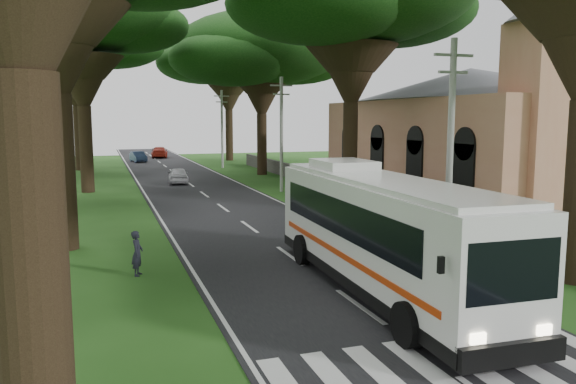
{
  "coord_description": "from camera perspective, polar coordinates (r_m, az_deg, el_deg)",
  "views": [
    {
      "loc": [
        -6.63,
        -11.51,
        5.18
      ],
      "look_at": [
        0.54,
        9.82,
        2.2
      ],
      "focal_mm": 35.0,
      "sensor_mm": 36.0,
      "label": 1
    }
  ],
  "objects": [
    {
      "name": "tree_l_midb",
      "position": [
        42.09,
        -20.39,
        16.54
      ],
      "size": [
        12.52,
        12.52,
        14.98
      ],
      "color": "black",
      "rests_on": "ground"
    },
    {
      "name": "road",
      "position": [
        37.46,
        -8.22,
        -0.47
      ],
      "size": [
        8.0,
        120.0,
        0.04
      ],
      "primitive_type": "cube",
      "color": "black",
      "rests_on": "ground"
    },
    {
      "name": "property_wall",
      "position": [
        39.06,
        5.13,
        0.78
      ],
      "size": [
        0.35,
        50.0,
        1.2
      ],
      "primitive_type": "cube",
      "color": "#383533",
      "rests_on": "ground"
    },
    {
      "name": "coach_bus",
      "position": [
        16.87,
        9.32,
        -3.9
      ],
      "size": [
        3.05,
        11.8,
        3.46
      ],
      "rotation": [
        0.0,
        0.0,
        -0.03
      ],
      "color": "silver",
      "rests_on": "ground"
    },
    {
      "name": "distant_car_a",
      "position": [
        45.22,
        -11.09,
        1.67
      ],
      "size": [
        1.85,
        3.84,
        1.26
      ],
      "primitive_type": "imported",
      "rotation": [
        0.0,
        0.0,
        3.04
      ],
      "color": "#AAAAAF",
      "rests_on": "road"
    },
    {
      "name": "ground",
      "position": [
        14.25,
        10.9,
        -13.9
      ],
      "size": [
        140.0,
        140.0,
        0.0
      ],
      "primitive_type": "plane",
      "color": "#214C15",
      "rests_on": "ground"
    },
    {
      "name": "pole_far",
      "position": [
        58.78,
        -6.72,
        6.52
      ],
      "size": [
        1.6,
        0.24,
        8.0
      ],
      "color": "gray",
      "rests_on": "ground"
    },
    {
      "name": "tree_r_midb",
      "position": [
        51.83,
        -2.72,
        14.2
      ],
      "size": [
        15.46,
        15.46,
        14.56
      ],
      "color": "black",
      "rests_on": "ground"
    },
    {
      "name": "tree_r_far",
      "position": [
        69.56,
        -6.09,
        13.5
      ],
      "size": [
        15.96,
        15.96,
        15.93
      ],
      "color": "black",
      "rests_on": "ground"
    },
    {
      "name": "distant_car_b",
      "position": [
        68.34,
        -14.98,
        3.49
      ],
      "size": [
        1.93,
        3.92,
        1.24
      ],
      "primitive_type": "imported",
      "rotation": [
        0.0,
        0.0,
        0.17
      ],
      "color": "navy",
      "rests_on": "road"
    },
    {
      "name": "tree_l_far",
      "position": [
        60.03,
        -20.9,
        14.4
      ],
      "size": [
        14.62,
        14.62,
        16.1
      ],
      "color": "black",
      "rests_on": "ground"
    },
    {
      "name": "church",
      "position": [
        41.14,
        18.08,
        6.8
      ],
      "size": [
        14.0,
        24.0,
        11.6
      ],
      "color": "tan",
      "rests_on": "ground"
    },
    {
      "name": "pole_near",
      "position": [
        21.32,
        16.16,
        4.56
      ],
      "size": [
        1.6,
        0.24,
        8.0
      ],
      "color": "gray",
      "rests_on": "ground"
    },
    {
      "name": "distant_car_c",
      "position": [
        75.28,
        -12.92,
        3.97
      ],
      "size": [
        2.59,
        5.09,
        1.41
      ],
      "primitive_type": "imported",
      "rotation": [
        0.0,
        0.0,
        3.01
      ],
      "color": "maroon",
      "rests_on": "road"
    },
    {
      "name": "pedestrian",
      "position": [
        19.24,
        -15.07,
        -6.03
      ],
      "size": [
        0.5,
        0.63,
        1.5
      ],
      "primitive_type": "imported",
      "rotation": [
        0.0,
        0.0,
        1.27
      ],
      "color": "black",
      "rests_on": "ground"
    },
    {
      "name": "pole_mid",
      "position": [
        39.43,
        -0.67,
        6.09
      ],
      "size": [
        1.6,
        0.24,
        8.0
      ],
      "color": "gray",
      "rests_on": "ground"
    },
    {
      "name": "crosswalk",
      "position": [
        12.69,
        15.53,
        -16.82
      ],
      "size": [
        8.0,
        3.0,
        0.01
      ],
      "primitive_type": "cube",
      "color": "silver",
      "rests_on": "ground"
    }
  ]
}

